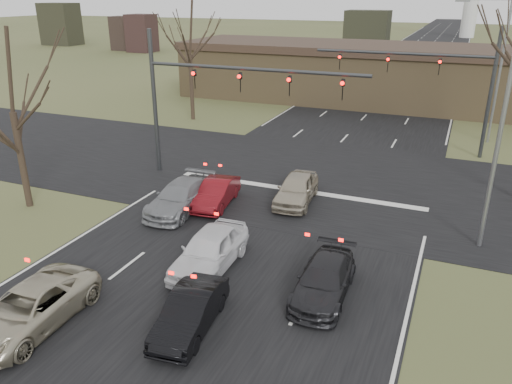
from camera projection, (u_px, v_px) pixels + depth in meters
ground at (162, 334)px, 15.37m from camera, size 360.00×360.00×0.00m
road_main at (407, 71)px, 66.74m from camera, size 14.00×300.00×0.02m
road_cross at (307, 178)px, 28.21m from camera, size 200.00×14.00×0.02m
building at (403, 75)px, 46.20m from camera, size 42.40×10.40×5.30m
mast_arm_near at (205, 88)px, 26.49m from camera, size 12.12×0.24×8.00m
mast_arm_far at (444, 75)px, 30.98m from camera, size 11.12×0.24×8.00m
streetlight_right_near at (499, 113)px, 18.69m from camera, size 2.34×0.25×10.00m
streetlight_right_far at (499, 61)px, 33.07m from camera, size 2.34×0.25×10.00m
tree_left_near at (5, 70)px, 22.18m from camera, size 5.10×5.10×8.50m
tree_left_far at (189, 26)px, 38.70m from camera, size 5.70×5.70×9.50m
car_silver_suv at (30, 308)px, 15.51m from camera, size 2.34×4.84×1.33m
car_white_sedan at (210, 250)px, 18.81m from camera, size 1.94×4.50×1.51m
car_black_hatch at (190, 312)px, 15.41m from camera, size 1.75×3.87×1.23m
car_charcoal_sedan at (324, 280)px, 17.12m from camera, size 1.86×4.26×1.22m
car_grey_ahead at (180, 197)px, 23.86m from camera, size 2.12×4.84×1.38m
car_red_ahead at (217, 193)px, 24.46m from camera, size 1.85×4.01×1.27m
car_silver_ahead at (296, 189)px, 24.78m from camera, size 2.04×4.32×1.43m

